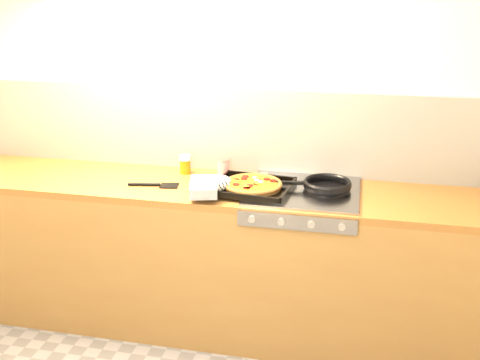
% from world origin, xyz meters
% --- Properties ---
extents(room_shell, '(3.20, 3.20, 3.20)m').
position_xyz_m(room_shell, '(0.00, 1.39, 1.15)').
color(room_shell, white).
rests_on(room_shell, ground).
extents(counter_run, '(3.20, 0.62, 0.90)m').
position_xyz_m(counter_run, '(0.00, 1.10, 0.45)').
color(counter_run, brown).
rests_on(counter_run, ground).
extents(stovetop, '(0.60, 0.56, 0.02)m').
position_xyz_m(stovetop, '(0.45, 1.10, 0.91)').
color(stovetop, gray).
rests_on(stovetop, counter_run).
extents(pizza_on_tray, '(0.56, 0.46, 0.07)m').
position_xyz_m(pizza_on_tray, '(0.11, 1.01, 0.94)').
color(pizza_on_tray, black).
rests_on(pizza_on_tray, stovetop).
extents(frying_pan, '(0.46, 0.30, 0.04)m').
position_xyz_m(frying_pan, '(0.57, 1.13, 0.94)').
color(frying_pan, black).
rests_on(frying_pan, stovetop).
extents(tomato_can, '(0.09, 0.09, 0.11)m').
position_xyz_m(tomato_can, '(-0.04, 1.26, 0.95)').
color(tomato_can, maroon).
rests_on(tomato_can, counter_run).
extents(juice_glass, '(0.07, 0.07, 0.11)m').
position_xyz_m(juice_glass, '(-0.28, 1.27, 0.96)').
color(juice_glass, '#D15F0C').
rests_on(juice_glass, counter_run).
extents(wooden_spoon, '(0.28, 0.15, 0.02)m').
position_xyz_m(wooden_spoon, '(0.11, 1.29, 0.91)').
color(wooden_spoon, '#B57E4C').
rests_on(wooden_spoon, counter_run).
extents(black_spatula, '(0.29, 0.10, 0.02)m').
position_xyz_m(black_spatula, '(-0.38, 1.02, 0.91)').
color(black_spatula, black).
rests_on(black_spatula, counter_run).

